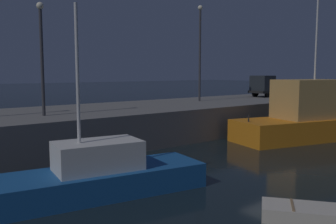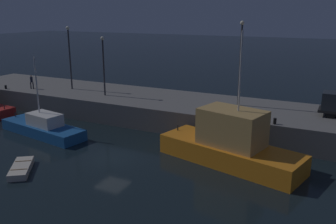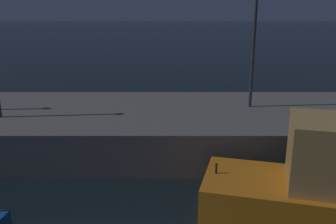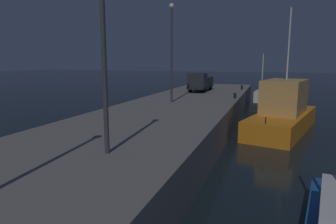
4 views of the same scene
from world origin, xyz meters
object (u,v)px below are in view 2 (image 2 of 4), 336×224
at_px(lamp_post_west, 70,53).
at_px(lamp_post_east, 103,61).
at_px(dinghy_orange_near, 21,168).
at_px(dockworker, 32,81).
at_px(bollard_central, 6,87).
at_px(bollard_east, 275,121).
at_px(lamp_post_central, 240,58).
at_px(fishing_boat_white, 43,127).
at_px(fishing_boat_blue, 231,144).

distance_m(lamp_post_west, lamp_post_east, 6.13).
xyz_separation_m(dinghy_orange_near, lamp_post_east, (-3.51, 16.19, 6.31)).
bearing_deg(lamp_post_east, dockworker, -174.27).
relative_size(bollard_central, bollard_east, 0.86).
xyz_separation_m(lamp_post_west, bollard_east, (26.37, -4.01, -4.35)).
distance_m(dockworker, bollard_central, 3.46).
distance_m(lamp_post_west, bollard_east, 27.03).
xyz_separation_m(lamp_post_east, lamp_post_central, (15.59, 2.35, 0.97)).
xyz_separation_m(lamp_post_east, bollard_east, (20.38, -2.87, -3.82)).
bearing_deg(bollard_central, bollard_east, -0.33).
relative_size(lamp_post_east, bollard_east, 12.55).
height_order(fishing_boat_white, bollard_central, fishing_boat_white).
xyz_separation_m(fishing_boat_blue, dockworker, (-28.43, 6.36, 1.77)).
height_order(lamp_post_west, bollard_east, lamp_post_west).
relative_size(fishing_boat_white, lamp_post_east, 1.52).
relative_size(fishing_boat_blue, lamp_post_east, 1.82).
xyz_separation_m(fishing_boat_blue, lamp_post_west, (-23.74, 8.58, 5.38)).
bearing_deg(lamp_post_central, bollard_central, -170.26).
bearing_deg(fishing_boat_blue, lamp_post_east, 157.26).
relative_size(dinghy_orange_near, lamp_post_central, 0.43).
bearing_deg(lamp_post_west, dockworker, -154.73).
bearing_deg(fishing_boat_blue, dinghy_orange_near, -148.39).
relative_size(lamp_post_central, bollard_central, 18.44).
relative_size(dockworker, bollard_central, 3.73).
bearing_deg(dinghy_orange_near, dockworker, 133.22).
distance_m(fishing_boat_white, dockworker, 12.38).
xyz_separation_m(dinghy_orange_near, lamp_post_west, (-9.51, 17.34, 6.83)).
xyz_separation_m(fishing_boat_blue, lamp_post_central, (-2.15, 9.79, 5.82)).
bearing_deg(lamp_post_central, dockworker, -172.57).
relative_size(fishing_boat_white, dinghy_orange_near, 2.77).
height_order(dinghy_orange_near, dockworker, dockworker).
distance_m(fishing_boat_white, lamp_post_central, 21.43).
bearing_deg(fishing_boat_blue, bollard_central, 171.38).
xyz_separation_m(dinghy_orange_near, lamp_post_central, (12.08, 18.54, 7.28)).
height_order(bollard_central, bollard_east, bollard_east).
relative_size(fishing_boat_blue, bollard_east, 22.82).
relative_size(lamp_post_west, bollard_east, 14.39).
bearing_deg(lamp_post_west, fishing_boat_blue, -19.87).
bearing_deg(lamp_post_east, lamp_post_west, 169.20).
height_order(lamp_post_central, dockworker, lamp_post_central).
bearing_deg(lamp_post_west, lamp_post_central, 3.20).
relative_size(fishing_boat_blue, bollard_central, 26.41).
bearing_deg(lamp_post_central, lamp_post_east, -171.42).
distance_m(lamp_post_central, bollard_central, 30.08).
height_order(lamp_post_central, bollard_central, lamp_post_central).
bearing_deg(fishing_boat_blue, lamp_post_central, 102.38).
xyz_separation_m(fishing_boat_white, lamp_post_east, (1.41, 8.82, 5.76)).
bearing_deg(lamp_post_east, fishing_boat_blue, -22.74).
bearing_deg(fishing_boat_white, bollard_central, 153.36).
xyz_separation_m(dockworker, bollard_central, (-2.97, -1.60, -0.77)).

